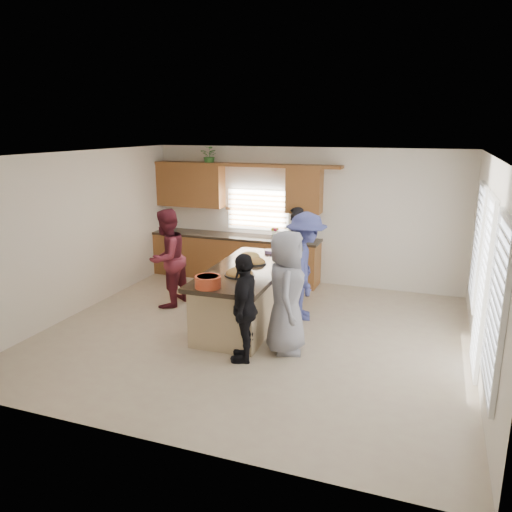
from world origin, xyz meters
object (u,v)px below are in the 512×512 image
at_px(woman_right_back, 306,266).
at_px(woman_left_front, 245,307).
at_px(salad_bowl, 208,281).
at_px(woman_left_back, 295,247).
at_px(island, 247,297).
at_px(woman_left_mid, 167,258).
at_px(woman_right_front, 286,292).

bearing_deg(woman_right_back, woman_left_front, 153.63).
relative_size(salad_bowl, woman_left_back, 0.23).
distance_m(island, salad_bowl, 1.31).
height_order(salad_bowl, woman_left_mid, woman_left_mid).
height_order(salad_bowl, woman_left_front, woman_left_front).
distance_m(island, woman_left_mid, 1.74).
bearing_deg(woman_right_back, salad_bowl, 134.84).
bearing_deg(woman_right_front, woman_left_back, -0.16).
xyz_separation_m(salad_bowl, woman_left_mid, (-1.50, 1.44, -0.15)).
bearing_deg(woman_right_front, woman_left_mid, 53.09).
xyz_separation_m(island, woman_right_back, (0.85, 0.54, 0.46)).
bearing_deg(woman_right_back, island, 108.03).
xyz_separation_m(woman_left_front, woman_right_back, (0.39, 1.84, 0.14)).
bearing_deg(woman_right_front, woman_right_back, -10.58).
height_order(woman_left_back, woman_left_mid, woman_left_mid).
xyz_separation_m(salad_bowl, woman_left_front, (0.62, -0.14, -0.27)).
distance_m(salad_bowl, woman_right_back, 1.98).
distance_m(salad_bowl, woman_left_mid, 2.08).
relative_size(woman_left_mid, woman_right_front, 0.99).
bearing_deg(woman_right_back, woman_left_back, 7.05).
height_order(woman_left_mid, woman_left_front, woman_left_mid).
xyz_separation_m(salad_bowl, woman_right_back, (1.01, 1.70, -0.13)).
height_order(island, woman_right_front, woman_right_front).
height_order(woman_left_back, woman_left_front, woman_left_back).
bearing_deg(woman_left_front, woman_left_back, 172.57).
bearing_deg(woman_right_front, island, 34.23).
distance_m(woman_left_mid, woman_right_back, 2.52).
height_order(woman_left_back, woman_right_back, woman_right_back).
bearing_deg(woman_left_front, woman_right_front, 123.90).
bearing_deg(woman_left_front, salad_bowl, -114.59).
bearing_deg(woman_right_front, woman_left_front, 122.00).
distance_m(woman_left_front, woman_right_back, 1.88).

